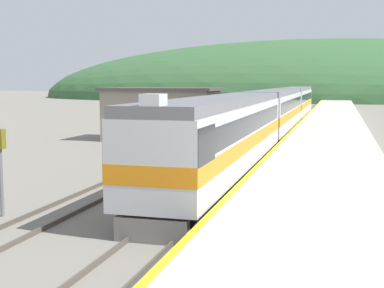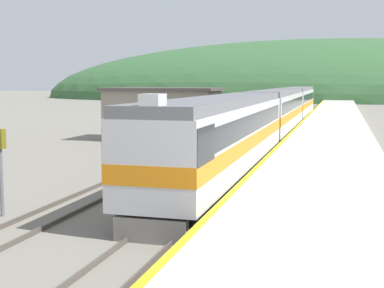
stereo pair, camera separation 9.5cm
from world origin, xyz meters
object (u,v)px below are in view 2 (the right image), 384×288
Objects in this scene: carriage_second at (277,112)px; express_train_lead_car at (223,136)px; carriage_third at (297,102)px; signal_post_siding at (0,153)px.

express_train_lead_car is at bearing -90.00° from carriage_second.
carriage_third is at bearing 90.00° from express_train_lead_car.
signal_post_siding is at bearing -126.29° from express_train_lead_car.
carriage_third reaches higher than signal_post_siding.
express_train_lead_car reaches higher than carriage_second.
carriage_second is 6.44× the size of signal_post_siding.
carriage_third is 52.99m from signal_post_siding.
carriage_second is at bearing 78.38° from signal_post_siding.
carriage_second and carriage_third have the same top height.
carriage_second is 31.46m from signal_post_siding.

